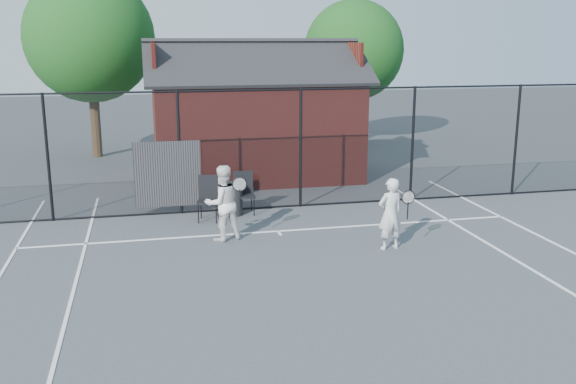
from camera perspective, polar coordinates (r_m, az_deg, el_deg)
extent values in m
plane|color=#41464A|center=(11.54, 2.18, -7.78)|extent=(80.00, 80.00, 0.00)
cube|color=white|center=(14.30, -0.89, -3.49)|extent=(11.00, 0.06, 0.01)
cube|color=white|center=(9.47, -19.92, -13.58)|extent=(0.06, 18.00, 0.01)
cube|color=white|center=(14.16, -0.77, -3.67)|extent=(0.06, 0.30, 0.01)
cylinder|color=black|center=(15.78, -20.57, 2.84)|extent=(0.07, 0.07, 3.00)
cylinder|color=black|center=(15.64, -9.63, 3.43)|extent=(0.07, 0.07, 3.00)
cylinder|color=black|center=(16.07, 1.13, 3.89)|extent=(0.07, 0.07, 3.00)
cylinder|color=black|center=(17.03, 11.01, 4.19)|extent=(0.07, 0.07, 3.00)
cylinder|color=black|center=(18.43, 19.62, 4.35)|extent=(0.07, 0.07, 3.00)
cylinder|color=black|center=(15.69, -2.44, 9.05)|extent=(22.00, 0.04, 0.04)
cylinder|color=black|center=(16.18, -2.34, -1.38)|extent=(22.00, 0.04, 0.04)
cube|color=black|center=(15.87, -2.39, 3.75)|extent=(22.00, 3.00, 0.01)
cube|color=black|center=(15.71, -10.64, 1.57)|extent=(1.60, 0.04, 1.60)
cube|color=maroon|center=(19.85, -3.04, 5.72)|extent=(6.00, 4.00, 3.00)
cube|color=black|center=(18.69, -2.59, 11.49)|extent=(6.50, 2.36, 1.32)
cube|color=black|center=(20.66, -3.59, 11.68)|extent=(6.50, 2.36, 1.32)
cube|color=maroon|center=(19.40, -11.91, 11.30)|extent=(0.10, 2.80, 1.06)
cube|color=maroon|center=(20.38, 5.26, 11.62)|extent=(0.10, 2.80, 1.06)
cylinder|color=#332014|center=(24.13, -16.74, 5.99)|extent=(0.36, 0.36, 2.52)
sphere|color=#174A15|center=(23.95, -17.22, 12.97)|extent=(4.48, 4.48, 4.48)
cylinder|color=#332014|center=(26.41, 5.75, 6.78)|extent=(0.36, 0.36, 2.23)
sphere|color=#174A15|center=(26.23, 5.88, 12.44)|extent=(3.97, 3.97, 3.97)
imported|color=silver|center=(13.10, 9.07, -1.93)|extent=(0.59, 0.44, 1.48)
torus|color=black|center=(12.83, 10.64, -0.46)|extent=(0.29, 0.02, 0.29)
cylinder|color=black|center=(12.90, 10.59, -1.65)|extent=(0.03, 0.03, 0.35)
imported|color=white|center=(13.57, -5.85, -0.98)|extent=(0.93, 0.81, 1.62)
torus|color=black|center=(13.19, -4.33, 0.70)|extent=(0.32, 0.03, 0.32)
cylinder|color=black|center=(13.26, -4.31, -0.57)|extent=(0.03, 0.03, 0.39)
cube|color=black|center=(15.08, -7.11, -0.68)|extent=(0.61, 0.62, 1.04)
cube|color=black|center=(15.61, -3.89, -0.17)|extent=(0.49, 0.51, 1.01)
cylinder|color=black|center=(15.59, -5.04, -0.64)|extent=(0.57, 0.57, 0.78)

